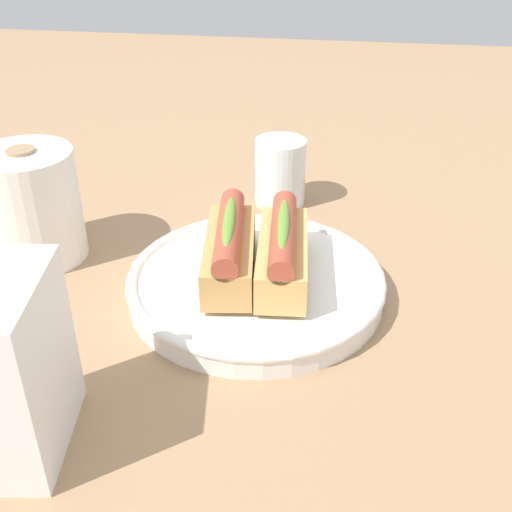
{
  "coord_description": "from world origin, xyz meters",
  "views": [
    {
      "loc": [
        -0.57,
        -0.07,
        0.39
      ],
      "look_at": [
        -0.02,
        0.01,
        0.05
      ],
      "focal_mm": 44.63,
      "sensor_mm": 36.0,
      "label": 1
    }
  ],
  "objects": [
    {
      "name": "hotdog_back",
      "position": [
        -0.02,
        0.04,
        0.06
      ],
      "size": [
        0.16,
        0.07,
        0.06
      ],
      "color": "tan",
      "rests_on": "serving_bowl"
    },
    {
      "name": "ground_plane",
      "position": [
        0.0,
        0.0,
        0.0
      ],
      "size": [
        2.4,
        2.4,
        0.0
      ],
      "primitive_type": "plane",
      "color": "#9E7A56"
    },
    {
      "name": "serving_bowl",
      "position": [
        -0.02,
        0.01,
        0.02
      ],
      "size": [
        0.27,
        0.27,
        0.03
      ],
      "color": "white",
      "rests_on": "ground_plane"
    },
    {
      "name": "paper_towel_roll",
      "position": [
        0.02,
        0.28,
        0.07
      ],
      "size": [
        0.11,
        0.11,
        0.13
      ],
      "color": "white",
      "rests_on": "ground_plane"
    },
    {
      "name": "napkin_box",
      "position": [
        -0.25,
        0.15,
        0.07
      ],
      "size": [
        0.12,
        0.06,
        0.15
      ],
      "primitive_type": "cube",
      "rotation": [
        0.0,
        0.0,
        0.15
      ],
      "color": "white",
      "rests_on": "ground_plane"
    },
    {
      "name": "water_glass",
      "position": [
        0.21,
        0.02,
        0.04
      ],
      "size": [
        0.07,
        0.07,
        0.09
      ],
      "color": "white",
      "rests_on": "ground_plane"
    },
    {
      "name": "hotdog_front",
      "position": [
        -0.02,
        -0.01,
        0.06
      ],
      "size": [
        0.15,
        0.06,
        0.06
      ],
      "color": "tan",
      "rests_on": "serving_bowl"
    }
  ]
}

